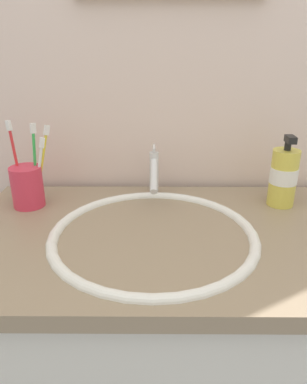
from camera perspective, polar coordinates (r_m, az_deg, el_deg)
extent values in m
cube|color=beige|center=(1.03, 2.28, 19.05)|extent=(2.12, 0.04, 2.40)
cube|color=silver|center=(1.11, 2.13, -27.00)|extent=(0.88, 0.51, 0.83)
cube|color=gray|center=(0.83, 2.56, -7.19)|extent=(0.92, 0.54, 0.03)
ellipsoid|color=white|center=(0.83, -0.01, -9.46)|extent=(0.39, 0.39, 0.09)
torus|color=white|center=(0.81, -0.01, -6.74)|extent=(0.45, 0.45, 0.02)
cylinder|color=#595B60|center=(0.85, -0.01, -11.81)|extent=(0.03, 0.03, 0.01)
cylinder|color=silver|center=(1.00, 0.07, 2.87)|extent=(0.02, 0.02, 0.12)
cylinder|color=silver|center=(0.94, 0.06, 2.68)|extent=(0.02, 0.12, 0.06)
cylinder|color=silver|center=(0.99, 0.08, 6.80)|extent=(0.01, 0.05, 0.01)
cylinder|color=#D8334C|center=(0.98, -18.82, 0.78)|extent=(0.08, 0.08, 0.10)
cylinder|color=yellow|center=(0.98, -16.84, 3.79)|extent=(0.05, 0.04, 0.18)
cube|color=white|center=(0.97, -16.11, 9.12)|extent=(0.02, 0.02, 0.03)
cylinder|color=green|center=(0.97, -17.73, 3.79)|extent=(0.02, 0.02, 0.19)
cube|color=white|center=(0.95, -18.04, 9.30)|extent=(0.01, 0.02, 0.02)
cylinder|color=white|center=(0.96, -17.25, 2.64)|extent=(0.04, 0.02, 0.16)
cube|color=white|center=(0.94, -16.78, 7.27)|extent=(0.02, 0.01, 0.03)
cylinder|color=red|center=(0.98, -20.24, 3.91)|extent=(0.02, 0.02, 0.20)
cube|color=white|center=(0.96, -21.37, 9.50)|extent=(0.02, 0.01, 0.02)
cylinder|color=#DBCC4C|center=(0.98, 19.31, 2.05)|extent=(0.07, 0.07, 0.14)
cylinder|color=black|center=(0.96, 19.94, 6.64)|extent=(0.02, 0.02, 0.02)
cube|color=black|center=(0.94, 20.33, 7.61)|extent=(0.02, 0.04, 0.02)
cylinder|color=white|center=(0.98, 19.37, 2.49)|extent=(0.07, 0.07, 0.04)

